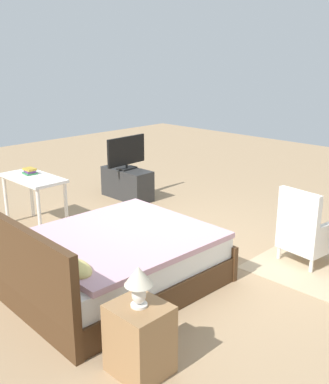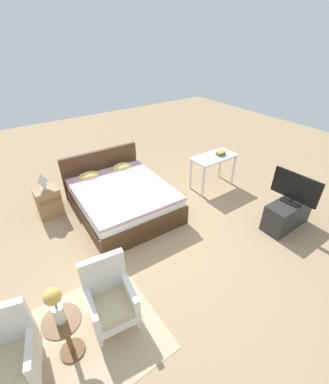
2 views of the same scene
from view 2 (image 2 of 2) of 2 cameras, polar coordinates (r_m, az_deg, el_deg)
name	(u,v)px [view 2 (image 2 of 2)]	position (r m, az deg, el deg)	size (l,w,h in m)	color
ground_plane	(160,234)	(4.71, -1.03, -9.40)	(16.00, 16.00, 0.00)	#A38460
floor_rug	(71,347)	(3.68, -20.00, -29.58)	(2.10, 1.50, 0.01)	tan
bed	(121,197)	(5.20, -9.63, -1.20)	(1.77, 2.15, 0.96)	#472D19
armchair_by_window_left	(8,355)	(3.43, -31.45, -28.53)	(0.66, 0.66, 0.92)	white
armchair_by_window_right	(110,298)	(3.44, -11.99, -22.09)	(0.61, 0.61, 0.92)	white
side_table	(66,333)	(3.32, -21.05, -27.15)	(0.40, 0.40, 0.62)	brown
flower_vase	(55,303)	(2.90, -23.21, -21.74)	(0.17, 0.17, 0.48)	silver
nightstand	(49,201)	(5.51, -24.33, -1.93)	(0.44, 0.41, 0.58)	#997047
table_lamp	(42,179)	(5.26, -25.56, 2.62)	(0.22, 0.22, 0.33)	silver
tv_stand	(287,214)	(5.26, 25.56, -4.41)	(0.96, 0.40, 0.52)	#2D2D2D
tv_flatscreen	(295,188)	(4.98, 27.06, 0.73)	(0.22, 0.83, 0.56)	black
vanity_desk	(214,161)	(5.88, 10.87, 6.80)	(1.04, 0.52, 0.76)	silver
book_stack	(221,153)	(5.89, 12.39, 8.37)	(0.20, 0.18, 0.09)	#337A47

